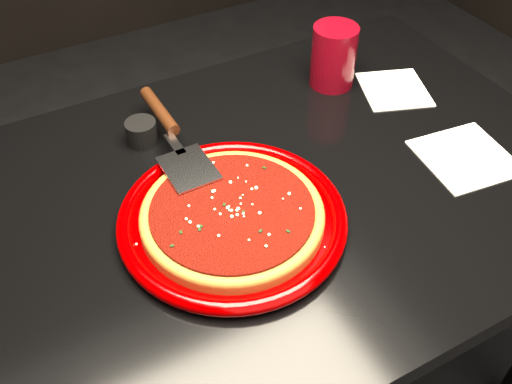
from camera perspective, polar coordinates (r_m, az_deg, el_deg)
table at (r=1.29m, az=0.53°, el=-11.61°), size 1.20×0.80×0.75m
plate at (r=0.93m, az=-2.38°, el=-2.63°), size 0.46×0.46×0.03m
pizza_crust at (r=0.93m, az=-2.38°, el=-2.45°), size 0.37×0.37×0.02m
pizza_crust_rim at (r=0.92m, az=-2.40°, el=-2.13°), size 0.37×0.37×0.02m
pizza_sauce at (r=0.92m, az=-2.41°, el=-1.90°), size 0.33×0.33×0.01m
parmesan_dusting at (r=0.91m, az=-2.42°, el=-1.58°), size 0.26×0.26×0.01m
basil_flecks at (r=0.91m, az=-2.42°, el=-1.62°), size 0.24×0.24×0.00m
pizza_server at (r=1.05m, az=-8.23°, el=5.69°), size 0.10×0.35×0.03m
cup at (r=1.23m, az=7.76°, el=13.30°), size 0.12×0.12×0.13m
napkin_a at (r=1.13m, az=20.21°, el=3.30°), size 0.18×0.18×0.00m
napkin_b at (r=1.27m, az=13.65°, el=9.94°), size 0.17×0.18×0.00m
ramekin at (r=1.10m, az=-11.37°, el=5.90°), size 0.06×0.06×0.05m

